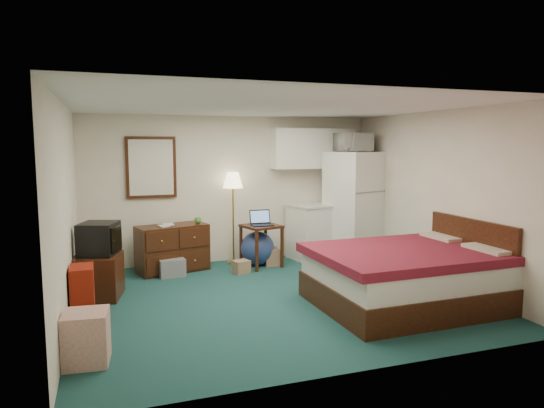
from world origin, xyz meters
name	(u,v)px	position (x,y,z in m)	size (l,w,h in m)	color
floor	(274,297)	(0.00, 0.00, 0.00)	(5.00, 4.50, 0.01)	#164342
ceiling	(274,106)	(0.00, 0.00, 2.50)	(5.00, 4.50, 0.01)	beige
walls	(274,204)	(0.00, 0.00, 1.25)	(5.01, 4.51, 2.50)	beige
mirror	(151,167)	(-1.35, 2.22, 1.65)	(0.80, 0.06, 1.00)	white
upper_cabinets	(313,149)	(1.45, 2.08, 1.95)	(1.50, 0.35, 0.70)	white
headboard	(471,256)	(2.46, -0.82, 0.55)	(0.06, 1.56, 1.00)	black
dresser	(172,248)	(-1.09, 1.82, 0.37)	(1.09, 0.50, 0.75)	black
floor_lamp	(233,218)	(-0.03, 2.05, 0.78)	(0.34, 0.34, 1.56)	gold
desk	(261,246)	(0.34, 1.64, 0.35)	(0.55, 0.55, 0.70)	black
exercise_ball	(257,248)	(0.31, 1.76, 0.29)	(0.57, 0.57, 0.57)	navy
kitchen_counter	(316,232)	(1.45, 1.91, 0.47)	(0.86, 0.66, 0.95)	white
fridge	(353,206)	(2.03, 1.61, 0.95)	(0.78, 0.78, 1.89)	white
bed	(407,277)	(1.48, -0.82, 0.35)	(2.22, 1.73, 0.71)	#500D1F
tv_stand	(98,277)	(-2.21, 0.75, 0.29)	(0.57, 0.63, 0.57)	black
suitcase	(83,295)	(-2.35, -0.15, 0.33)	(0.25, 0.40, 0.65)	maroon
retail_box	(86,338)	(-2.28, -1.28, 0.24)	(0.39, 0.39, 0.49)	beige
file_bin	(172,267)	(-1.15, 1.52, 0.14)	(0.39, 0.29, 0.27)	gray
cardboard_box_a	(241,267)	(-0.09, 1.34, 0.10)	(0.24, 0.20, 0.20)	#866B52
cardboard_box_b	(272,257)	(0.53, 1.68, 0.14)	(0.24, 0.29, 0.29)	#866B52
laptop	(262,218)	(0.34, 1.59, 0.82)	(0.35, 0.28, 0.24)	black
crt_tv	(99,239)	(-2.17, 0.79, 0.79)	(0.46, 0.50, 0.43)	black
microwave	(353,140)	(1.99, 1.59, 2.09)	(0.58, 0.32, 0.40)	white
book_a	(159,220)	(-1.30, 1.72, 0.85)	(0.15, 0.02, 0.21)	#866B52
book_b	(162,218)	(-1.24, 1.82, 0.86)	(0.17, 0.02, 0.23)	#866B52
mug	(198,220)	(-0.66, 1.88, 0.80)	(0.12, 0.09, 0.12)	#4F993C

